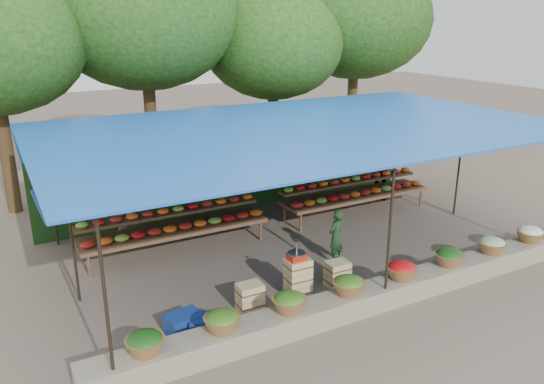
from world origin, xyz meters
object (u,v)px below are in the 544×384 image
weighing_scale (296,256)px  blue_crate_front (184,323)px  blue_crate_back (204,325)px  vendor_seated (336,236)px  crate_counter (297,282)px

weighing_scale → blue_crate_front: (-2.24, -0.12, -0.68)m
blue_crate_back → vendor_seated: bearing=32.1°
weighing_scale → blue_crate_back: size_ratio=0.66×
weighing_scale → blue_crate_back: weighing_scale is taller
blue_crate_front → blue_crate_back: (0.28, -0.18, -0.01)m
vendor_seated → blue_crate_back: 3.72m
crate_counter → blue_crate_back: crate_counter is taller
crate_counter → weighing_scale: (-0.01, -0.00, 0.54)m
vendor_seated → blue_crate_front: bearing=-7.9°
crate_counter → weighing_scale: weighing_scale is taller
blue_crate_back → crate_counter: bearing=21.6°
weighing_scale → vendor_seated: vendor_seated is taller
vendor_seated → blue_crate_front: 3.93m
vendor_seated → blue_crate_front: (-3.77, -1.03, -0.41)m
blue_crate_front → vendor_seated: bearing=5.3°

